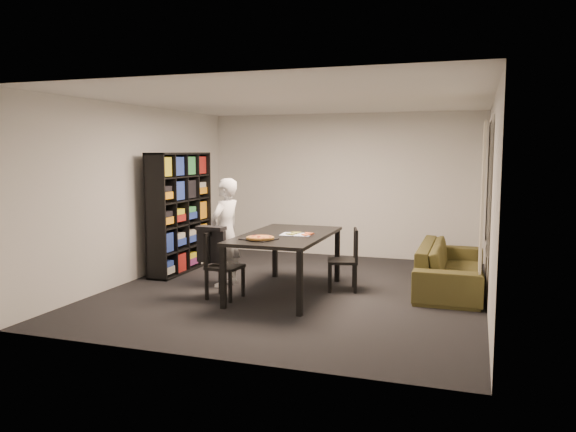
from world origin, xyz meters
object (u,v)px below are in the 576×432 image
(bookshelf, at_px, (180,212))
(person, at_px, (225,232))
(sofa, at_px, (451,267))
(chair_right, at_px, (348,255))
(chair_left, at_px, (219,260))
(baking_tray, at_px, (259,239))
(pepperoni_pizza, at_px, (260,238))
(dining_table, at_px, (286,240))

(bookshelf, xyz_separation_m, person, (1.11, -0.69, -0.18))
(sofa, bearing_deg, chair_right, 111.01)
(chair_right, distance_m, person, 1.77)
(bookshelf, xyz_separation_m, chair_left, (1.32, -1.32, -0.45))
(person, bearing_deg, baking_tray, 60.14)
(bookshelf, relative_size, pepperoni_pizza, 5.43)
(chair_left, distance_m, person, 0.72)
(bookshelf, relative_size, chair_right, 2.20)
(baking_tray, bearing_deg, sofa, 33.61)
(bookshelf, xyz_separation_m, chair_right, (2.83, -0.39, -0.46))
(dining_table, bearing_deg, sofa, 25.04)
(dining_table, distance_m, sofa, 2.36)
(person, distance_m, sofa, 3.21)
(chair_left, bearing_deg, person, 22.63)
(baking_tray, height_order, sofa, baking_tray)
(pepperoni_pizza, bearing_deg, sofa, 34.50)
(pepperoni_pizza, bearing_deg, chair_right, 48.74)
(dining_table, xyz_separation_m, chair_right, (0.76, 0.47, -0.25))
(bookshelf, bearing_deg, dining_table, -22.37)
(sofa, bearing_deg, baking_tray, 123.61)
(chair_left, height_order, sofa, chair_left)
(chair_left, xyz_separation_m, baking_tray, (0.58, -0.07, 0.32))
(baking_tray, xyz_separation_m, pepperoni_pizza, (0.03, -0.03, 0.02))
(person, relative_size, sofa, 0.70)
(pepperoni_pizza, relative_size, sofa, 0.16)
(chair_left, relative_size, pepperoni_pizza, 2.50)
(chair_left, xyz_separation_m, person, (-0.21, 0.64, 0.27))
(sofa, bearing_deg, pepperoni_pizza, 124.50)
(bookshelf, height_order, pepperoni_pizza, bookshelf)
(baking_tray, bearing_deg, chair_right, 46.93)
(chair_right, bearing_deg, chair_left, -74.03)
(chair_right, xyz_separation_m, pepperoni_pizza, (-0.90, -1.03, 0.35))
(chair_left, relative_size, baking_tray, 2.18)
(bookshelf, distance_m, pepperoni_pizza, 2.40)
(baking_tray, relative_size, pepperoni_pizza, 1.14)
(chair_right, bearing_deg, sofa, 95.43)
(dining_table, distance_m, baking_tray, 0.57)
(person, bearing_deg, pepperoni_pizza, 60.07)
(baking_tray, bearing_deg, bookshelf, 143.88)
(chair_right, relative_size, sofa, 0.39)
(chair_right, distance_m, pepperoni_pizza, 1.41)
(chair_right, distance_m, baking_tray, 1.41)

